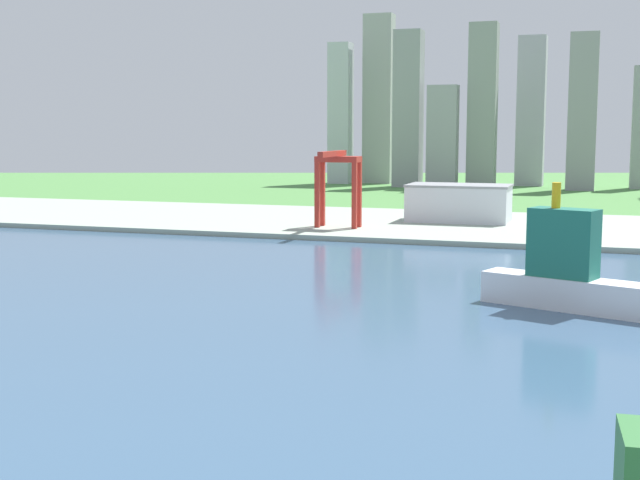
{
  "coord_description": "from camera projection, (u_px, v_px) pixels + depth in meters",
  "views": [
    {
      "loc": [
        78.09,
        62.81,
        48.59
      ],
      "look_at": [
        12.78,
        258.8,
        22.21
      ],
      "focal_mm": 48.08,
      "sensor_mm": 36.0,
      "label": 1
    }
  ],
  "objects": [
    {
      "name": "industrial_pier",
      "position": [
        440.0,
        225.0,
        432.5
      ],
      "size": [
        840.0,
        140.0,
        2.5
      ],
      "primitive_type": "cube",
      "color": "#96A594",
      "rests_on": "ground"
    },
    {
      "name": "ground_plane",
      "position": [
        323.0,
        296.0,
        253.85
      ],
      "size": [
        2400.0,
        2400.0,
        0.0
      ],
      "primitive_type": "plane",
      "color": "#4A8240"
    },
    {
      "name": "water_bay",
      "position": [
        242.0,
        343.0,
        197.38
      ],
      "size": [
        840.0,
        360.0,
        0.15
      ],
      "primitive_type": "cube",
      "color": "#385675",
      "rests_on": "ground"
    },
    {
      "name": "port_crane_red",
      "position": [
        337.0,
        173.0,
        407.69
      ],
      "size": [
        20.93,
        36.68,
        36.79
      ],
      "color": "#B72D23",
      "rests_on": "industrial_pier"
    },
    {
      "name": "distant_skyline",
      "position": [
        507.0,
        109.0,
        730.82
      ],
      "size": [
        337.09,
        77.48,
        154.57
      ],
      "color": "#B8BBC5",
      "rests_on": "ground"
    },
    {
      "name": "warehouse_main",
      "position": [
        459.0,
        203.0,
        438.66
      ],
      "size": [
        51.88,
        29.35,
        18.95
      ],
      "color": "silver",
      "rests_on": "industrial_pier"
    },
    {
      "name": "ferry_boat",
      "position": [
        569.0,
        273.0,
        232.93
      ],
      "size": [
        50.4,
        26.4,
        34.54
      ],
      "color": "white",
      "rests_on": "water_bay"
    }
  ]
}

